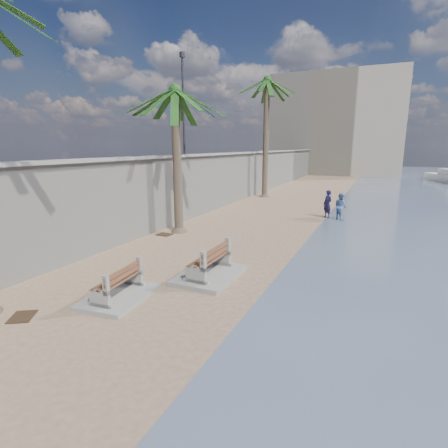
% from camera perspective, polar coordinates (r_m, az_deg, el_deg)
% --- Properties ---
extents(ground_plane, '(140.00, 140.00, 0.00)m').
position_cam_1_polar(ground_plane, '(7.81, -19.25, -19.53)').
color(ground_plane, '#96775C').
extents(seawall, '(0.45, 70.00, 3.50)m').
position_cam_1_polar(seawall, '(26.70, 2.31, 7.63)').
color(seawall, gray).
rests_on(seawall, ground_plane).
extents(wall_cap, '(0.80, 70.00, 0.12)m').
position_cam_1_polar(wall_cap, '(26.60, 2.34, 11.50)').
color(wall_cap, gray).
rests_on(wall_cap, seawall).
extents(end_building, '(18.00, 12.00, 14.00)m').
position_cam_1_polar(end_building, '(57.14, 18.10, 14.96)').
color(end_building, '#B7AA93').
rests_on(end_building, ground_plane).
extents(bench_near, '(1.65, 2.25, 0.88)m').
position_cam_1_polar(bench_near, '(10.01, -16.92, -9.52)').
color(bench_near, gray).
rests_on(bench_near, ground_plane).
extents(bench_far, '(1.65, 2.41, 1.01)m').
position_cam_1_polar(bench_far, '(11.07, -2.39, -6.49)').
color(bench_far, gray).
rests_on(bench_far, ground_plane).
extents(palm_mid, '(5.00, 5.00, 7.36)m').
position_cam_1_polar(palm_mid, '(16.71, -7.98, 20.49)').
color(palm_mid, brown).
rests_on(palm_mid, ground_plane).
extents(palm_back, '(5.00, 5.00, 9.91)m').
position_cam_1_polar(palm_back, '(28.95, 7.08, 22.02)').
color(palm_back, brown).
rests_on(palm_back, ground_plane).
extents(streetlight, '(0.28, 0.28, 5.12)m').
position_cam_1_polar(streetlight, '(19.53, -6.68, 20.13)').
color(streetlight, '#2D2D33').
rests_on(streetlight, wall_cap).
extents(person_a, '(0.80, 0.78, 1.85)m').
position_cam_1_polar(person_a, '(20.85, 16.57, 3.43)').
color(person_a, '#18153A').
rests_on(person_a, ground_plane).
extents(person_b, '(1.01, 1.01, 1.67)m').
position_cam_1_polar(person_b, '(20.66, 18.50, 2.97)').
color(person_b, '#5276AA').
rests_on(person_b, ground_plane).
extents(yacht_far, '(4.13, 7.97, 1.50)m').
position_cam_1_polar(yacht_far, '(48.52, 32.60, 6.26)').
color(yacht_far, silver).
rests_on(yacht_far, bay_water).
extents(debris_b, '(0.78, 0.82, 0.03)m').
position_cam_1_polar(debris_b, '(10.04, -30.07, -12.96)').
color(debris_b, '#382616').
rests_on(debris_b, ground_plane).
extents(debris_c, '(0.72, 0.59, 0.03)m').
position_cam_1_polar(debris_c, '(16.58, -9.71, -1.70)').
color(debris_c, '#382616').
rests_on(debris_c, ground_plane).
extents(debris_d, '(0.39, 0.46, 0.03)m').
position_cam_1_polar(debris_d, '(11.88, -14.88, -7.76)').
color(debris_d, '#382616').
rests_on(debris_d, ground_plane).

